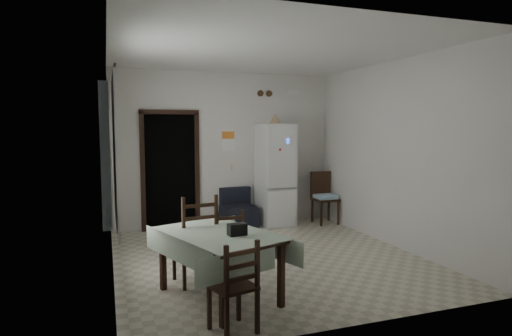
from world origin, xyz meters
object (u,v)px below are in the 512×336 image
object	(u,v)px
corner_chair	(325,198)
fridge	(275,175)
dining_chair_far_right	(227,243)
navy_seat	(238,208)
dining_table	(219,265)
dining_chair_far_left	(195,238)
dining_chair_near_head	(233,285)

from	to	relation	value
corner_chair	fridge	bearing A→B (deg)	165.46
corner_chair	dining_chair_far_right	xyz separation A→B (m)	(-2.61, -2.27, -0.06)
navy_seat	dining_table	world-z (taller)	navy_seat
dining_chair_far_left	dining_chair_far_right	xyz separation A→B (m)	(0.41, 0.04, -0.10)
navy_seat	dining_chair_near_head	bearing A→B (deg)	-112.40
dining_chair_far_right	corner_chair	bearing A→B (deg)	-138.51
dining_chair_near_head	corner_chair	bearing A→B (deg)	-143.49
navy_seat	corner_chair	bearing A→B (deg)	-12.71
fridge	dining_chair_near_head	distance (m)	4.42
dining_chair_far_left	dining_chair_far_right	bearing A→B (deg)	177.49
dining_chair_far_left	fridge	bearing A→B (deg)	-137.22
fridge	navy_seat	bearing A→B (deg)	175.74
fridge	dining_chair_far_left	xyz separation A→B (m)	(-2.07, -2.55, -0.43)
fridge	corner_chair	distance (m)	1.08
dining_table	dining_chair_far_right	bearing A→B (deg)	47.48
dining_table	dining_chair_far_right	xyz separation A→B (m)	(0.25, 0.60, 0.07)
dining_chair_near_head	dining_chair_far_left	bearing A→B (deg)	-101.47
dining_table	corner_chair	bearing A→B (deg)	25.36
dining_chair_far_left	dining_chair_far_right	world-z (taller)	dining_chair_far_left
navy_seat	dining_chair_near_head	world-z (taller)	dining_chair_near_head
dining_chair_far_right	navy_seat	bearing A→B (deg)	-109.69
navy_seat	dining_chair_near_head	distance (m)	4.10
fridge	corner_chair	size ratio (longest dim) A/B	1.93
corner_chair	dining_chair_near_head	world-z (taller)	corner_chair
navy_seat	dining_chair_far_right	bearing A→B (deg)	-114.85
fridge	corner_chair	xyz separation A→B (m)	(0.95, -0.24, -0.47)
dining_chair_far_right	dining_chair_far_left	bearing A→B (deg)	6.10
dining_table	dining_chair_far_right	size ratio (longest dim) A/B	1.61
dining_table	dining_chair_near_head	distance (m)	0.80
dining_chair_far_left	dining_chair_near_head	world-z (taller)	dining_chair_far_left
fridge	dining_chair_near_head	bearing A→B (deg)	-121.23
corner_chair	dining_chair_far_left	world-z (taller)	dining_chair_far_left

